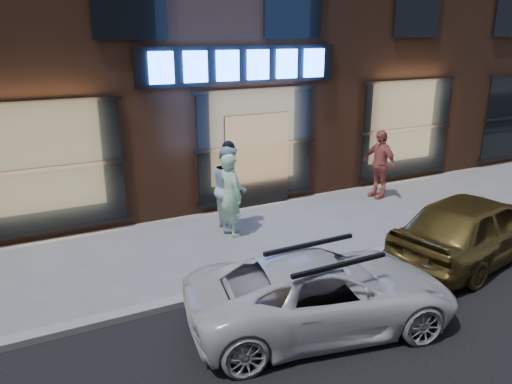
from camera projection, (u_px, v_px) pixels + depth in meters
ground at (347, 264)px, 9.83m from camera, size 90.00×90.00×0.00m
curb at (347, 261)px, 9.82m from camera, size 60.00×0.25×0.12m
storefront_building at (196, 4)px, 15.04m from camera, size 30.20×8.28×10.30m
man_bowtie at (230, 195)px, 10.97m from camera, size 0.58×0.76×1.87m
man_cap at (229, 187)px, 11.38m from camera, size 0.85×1.03×1.96m
passerby at (379, 164)px, 13.54m from camera, size 0.60×1.15×1.87m
white_suv at (322, 292)px, 7.60m from camera, size 4.45×2.68×1.16m
gold_sedan at (474, 227)px, 9.82m from camera, size 4.31×2.43×1.38m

